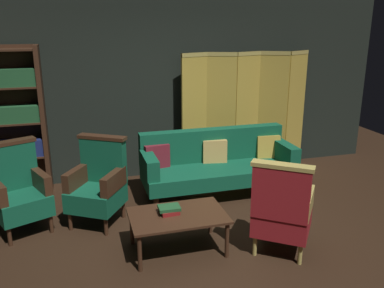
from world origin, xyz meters
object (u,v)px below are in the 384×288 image
at_px(bookshelf, 10,119).
at_px(coffee_table, 178,218).
at_px(folding_screen, 247,111).
at_px(velvet_couch, 217,162).
at_px(armchair_gilt_accent, 282,209).
at_px(book_red_leather, 169,211).
at_px(armchair_wing_left, 18,190).
at_px(armchair_wing_right, 98,184).
at_px(book_green_cloth, 169,208).

height_order(bookshelf, coffee_table, bookshelf).
height_order(folding_screen, coffee_table, folding_screen).
height_order(velvet_couch, armchair_gilt_accent, armchair_gilt_accent).
height_order(bookshelf, book_red_leather, bookshelf).
distance_m(folding_screen, armchair_wing_left, 3.54).
bearing_deg(armchair_wing_right, coffee_table, -50.54).
bearing_deg(folding_screen, armchair_wing_left, -160.69).
bearing_deg(book_green_cloth, folding_screen, 49.75).
relative_size(coffee_table, armchair_wing_left, 0.96).
bearing_deg(armchair_wing_right, book_green_cloth, -51.94).
bearing_deg(armchair_wing_left, armchair_gilt_accent, -25.57).
height_order(armchair_gilt_accent, book_red_leather, armchair_gilt_accent).
xyz_separation_m(coffee_table, book_red_leather, (-0.08, 0.05, 0.07)).
bearing_deg(book_green_cloth, armchair_wing_right, 128.06).
xyz_separation_m(folding_screen, armchair_wing_right, (-2.41, -1.20, -0.50)).
relative_size(book_red_leather, book_green_cloth, 0.84).
relative_size(bookshelf, book_green_cloth, 9.16).
xyz_separation_m(folding_screen, armchair_gilt_accent, (-0.64, -2.43, -0.50)).
bearing_deg(bookshelf, book_green_cloth, -50.02).
bearing_deg(book_green_cloth, velvet_couch, 52.95).
bearing_deg(folding_screen, coffee_table, -128.24).
xyz_separation_m(velvet_couch, book_red_leather, (-0.99, -1.31, -0.01)).
bearing_deg(folding_screen, bookshelf, -179.75).
height_order(armchair_gilt_accent, armchair_wing_left, same).
relative_size(bookshelf, armchair_wing_right, 1.97).
xyz_separation_m(bookshelf, armchair_wing_left, (0.15, -1.14, -0.59)).
bearing_deg(book_green_cloth, armchair_gilt_accent, -18.72).
bearing_deg(coffee_table, armchair_wing_left, 149.79).
height_order(folding_screen, armchair_wing_left, folding_screen).
distance_m(folding_screen, velvet_couch, 1.19).
bearing_deg(bookshelf, folding_screen, 0.25).
distance_m(bookshelf, book_red_leather, 2.74).
distance_m(folding_screen, armchair_wing_right, 2.74).
xyz_separation_m(coffee_table, armchair_wing_right, (-0.75, 0.91, 0.12)).
bearing_deg(coffee_table, book_green_cloth, 145.68).
bearing_deg(armchair_wing_left, coffee_table, -30.21).
bearing_deg(armchair_wing_right, armchair_gilt_accent, -34.71).
distance_m(velvet_couch, armchair_gilt_accent, 1.69).
xyz_separation_m(armchair_gilt_accent, armchair_wing_right, (-1.77, 1.23, 0.00)).
relative_size(folding_screen, bookshelf, 1.05).
distance_m(armchair_gilt_accent, book_green_cloth, 1.17).
relative_size(velvet_couch, armchair_gilt_accent, 2.04).
height_order(folding_screen, armchair_gilt_accent, folding_screen).
relative_size(velvet_couch, book_red_leather, 11.29).
bearing_deg(coffee_table, book_red_leather, 145.68).
xyz_separation_m(velvet_couch, armchair_wing_right, (-1.66, -0.45, 0.04)).
bearing_deg(armchair_wing_right, armchair_wing_left, 177.00).
distance_m(velvet_couch, book_red_leather, 1.64).
distance_m(bookshelf, armchair_gilt_accent, 3.76).
bearing_deg(armchair_gilt_accent, coffee_table, 162.64).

